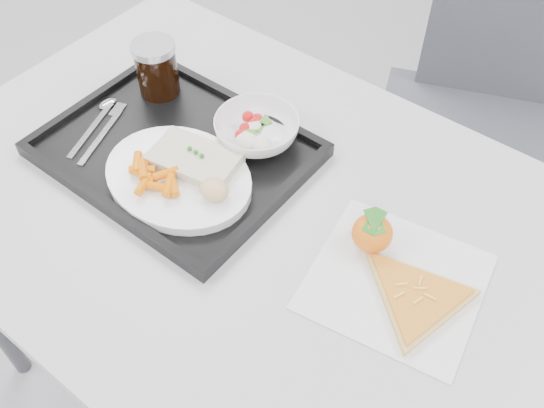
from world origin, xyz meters
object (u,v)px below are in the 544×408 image
(chair, at_px, (481,93))
(pizza_slice, at_px, (416,297))
(table, at_px, (253,230))
(cola_glass, at_px, (156,67))
(salad_bowl, at_px, (257,130))
(tangerine, at_px, (372,233))
(tray, at_px, (176,151))
(dinner_plate, at_px, (179,177))

(chair, xyz_separation_m, pizza_slice, (0.20, -0.78, 0.22))
(table, height_order, cola_glass, cola_glass)
(cola_glass, bearing_deg, pizza_slice, -9.37)
(table, xyz_separation_m, chair, (0.11, 0.79, -0.15))
(chair, distance_m, salad_bowl, 0.74)
(cola_glass, xyz_separation_m, tangerine, (0.52, -0.06, -0.04))
(tray, xyz_separation_m, salad_bowl, (0.10, 0.11, 0.03))
(cola_glass, relative_size, pizza_slice, 0.41)
(table, height_order, dinner_plate, dinner_plate)
(chair, bearing_deg, tray, -110.53)
(chair, xyz_separation_m, cola_glass, (-0.43, -0.68, 0.28))
(table, relative_size, tray, 2.67)
(dinner_plate, bearing_deg, chair, 74.42)
(chair, bearing_deg, cola_glass, -122.26)
(cola_glass, height_order, pizza_slice, cola_glass)
(table, relative_size, dinner_plate, 4.44)
(dinner_plate, bearing_deg, salad_bowl, 75.57)
(dinner_plate, height_order, pizza_slice, dinner_plate)
(tray, bearing_deg, pizza_slice, -0.42)
(dinner_plate, bearing_deg, cola_glass, 142.03)
(chair, height_order, dinner_plate, chair)
(dinner_plate, bearing_deg, pizza_slice, 6.47)
(salad_bowl, bearing_deg, pizza_slice, -16.05)
(tangerine, bearing_deg, salad_bowl, 166.38)
(table, height_order, chair, chair)
(tray, relative_size, pizza_slice, 1.72)
(tray, bearing_deg, dinner_plate, -41.43)
(table, distance_m, cola_glass, 0.37)
(salad_bowl, height_order, pizza_slice, salad_bowl)
(dinner_plate, relative_size, pizza_slice, 1.03)
(cola_glass, xyz_separation_m, pizza_slice, (0.63, -0.10, -0.06))
(salad_bowl, bearing_deg, cola_glass, -177.87)
(table, xyz_separation_m, salad_bowl, (-0.08, 0.12, 0.11))
(chair, relative_size, salad_bowl, 6.11)
(dinner_plate, distance_m, salad_bowl, 0.17)
(tangerine, bearing_deg, chair, 97.38)
(table, bearing_deg, tray, 176.91)
(chair, distance_m, pizza_slice, 0.84)
(table, height_order, salad_bowl, salad_bowl)
(tangerine, bearing_deg, dinner_plate, -164.18)
(salad_bowl, bearing_deg, table, -55.02)
(tray, xyz_separation_m, dinner_plate, (0.06, -0.05, 0.02))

